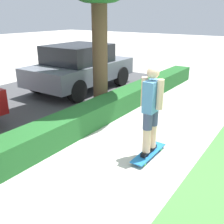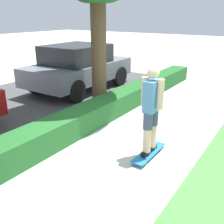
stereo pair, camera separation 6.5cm
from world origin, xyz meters
name	(u,v)px [view 1 (the left image)]	position (x,y,z in m)	size (l,w,h in m)	color
ground_plane	(137,155)	(0.00, 0.00, 0.00)	(60.00, 60.00, 0.00)	#BCB7AD
street_asphalt	(3,111)	(0.00, 4.20, 0.00)	(12.87, 5.00, 0.01)	#474749
hedge_row	(73,124)	(0.00, 1.60, 0.25)	(12.87, 0.60, 0.51)	#236028
skateboard	(149,153)	(0.09, -0.19, 0.07)	(0.97, 0.24, 0.08)	#1E6BAD
skater_person	(151,109)	(0.09, -0.19, 0.93)	(0.49, 0.41, 1.60)	black
parked_car_middle	(80,66)	(2.90, 3.92, 0.79)	(3.90, 1.97, 1.53)	slate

